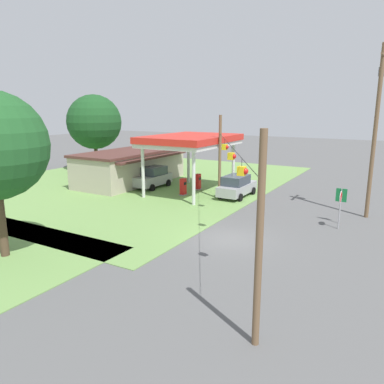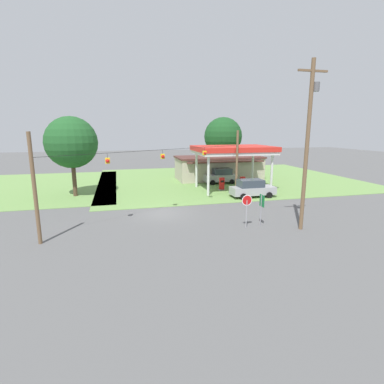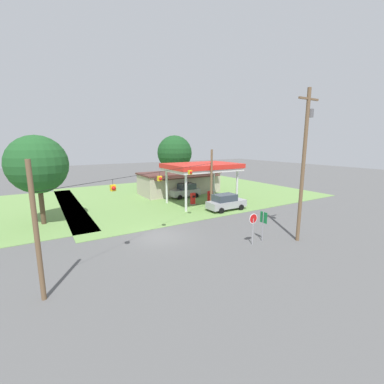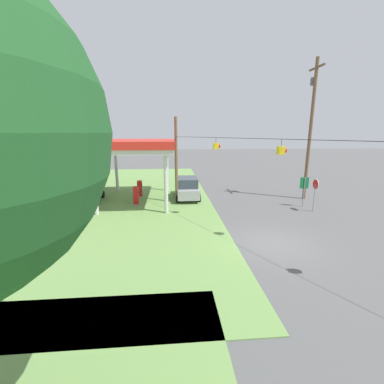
{
  "view_description": "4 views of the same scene",
  "coord_description": "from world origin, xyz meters",
  "px_view_note": "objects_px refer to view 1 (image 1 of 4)",
  "views": [
    {
      "loc": [
        -19.33,
        -8.76,
        7.67
      ],
      "look_at": [
        1.57,
        3.49,
        2.19
      ],
      "focal_mm": 35.0,
      "sensor_mm": 36.0,
      "label": 1
    },
    {
      "loc": [
        -3.68,
        -24.97,
        7.23
      ],
      "look_at": [
        3.11,
        2.27,
        1.29
      ],
      "focal_mm": 28.0,
      "sensor_mm": 36.0,
      "label": 2
    },
    {
      "loc": [
        -8.47,
        -18.96,
        7.8
      ],
      "look_at": [
        5.24,
        3.54,
        2.76
      ],
      "focal_mm": 24.0,
      "sensor_mm": 36.0,
      "label": 3
    },
    {
      "loc": [
        -12.45,
        5.48,
        5.84
      ],
      "look_at": [
        4.45,
        4.06,
        1.9
      ],
      "focal_mm": 24.0,
      "sensor_mm": 36.0,
      "label": 4
    }
  ],
  "objects_px": {
    "gas_station_store": "(131,167)",
    "stop_sign_roadside": "(340,202)",
    "fuel_pump_far": "(198,182)",
    "route_sign": "(341,199)",
    "car_at_pumps_rear": "(153,177)",
    "tree_behind_station": "(94,122)",
    "car_at_pumps_front": "(237,186)",
    "fuel_pump_near": "(183,187)",
    "utility_pole_main": "(376,125)",
    "gas_station_canopy": "(191,141)"
  },
  "relations": [
    {
      "from": "fuel_pump_far",
      "to": "car_at_pumps_rear",
      "type": "height_order",
      "value": "car_at_pumps_rear"
    },
    {
      "from": "car_at_pumps_rear",
      "to": "tree_behind_station",
      "type": "height_order",
      "value": "tree_behind_station"
    },
    {
      "from": "fuel_pump_near",
      "to": "tree_behind_station",
      "type": "xyz_separation_m",
      "value": [
        5.89,
        16.2,
        5.23
      ]
    },
    {
      "from": "stop_sign_roadside",
      "to": "route_sign",
      "type": "height_order",
      "value": "stop_sign_roadside"
    },
    {
      "from": "fuel_pump_near",
      "to": "car_at_pumps_front",
      "type": "relative_size",
      "value": 0.32
    },
    {
      "from": "gas_station_store",
      "to": "stop_sign_roadside",
      "type": "relative_size",
      "value": 4.93
    },
    {
      "from": "fuel_pump_far",
      "to": "utility_pole_main",
      "type": "relative_size",
      "value": 0.13
    },
    {
      "from": "fuel_pump_far",
      "to": "route_sign",
      "type": "xyz_separation_m",
      "value": [
        -4.29,
        -13.43,
        0.98
      ]
    },
    {
      "from": "fuel_pump_near",
      "to": "tree_behind_station",
      "type": "height_order",
      "value": "tree_behind_station"
    },
    {
      "from": "fuel_pump_far",
      "to": "stop_sign_roadside",
      "type": "relative_size",
      "value": 0.61
    },
    {
      "from": "car_at_pumps_rear",
      "to": "gas_station_store",
      "type": "bearing_deg",
      "value": -104.07
    },
    {
      "from": "gas_station_store",
      "to": "car_at_pumps_front",
      "type": "distance_m",
      "value": 12.1
    },
    {
      "from": "gas_station_canopy",
      "to": "fuel_pump_near",
      "type": "bearing_deg",
      "value": -179.93
    },
    {
      "from": "gas_station_canopy",
      "to": "fuel_pump_far",
      "type": "bearing_deg",
      "value": -0.07
    },
    {
      "from": "car_at_pumps_rear",
      "to": "tree_behind_station",
      "type": "relative_size",
      "value": 0.47
    },
    {
      "from": "car_at_pumps_front",
      "to": "tree_behind_station",
      "type": "distance_m",
      "value": 21.51
    },
    {
      "from": "stop_sign_roadside",
      "to": "fuel_pump_near",
      "type": "bearing_deg",
      "value": -102.05
    },
    {
      "from": "gas_station_store",
      "to": "stop_sign_roadside",
      "type": "height_order",
      "value": "gas_station_store"
    },
    {
      "from": "gas_station_store",
      "to": "fuel_pump_far",
      "type": "relative_size",
      "value": 8.02
    },
    {
      "from": "gas_station_store",
      "to": "fuel_pump_far",
      "type": "height_order",
      "value": "gas_station_store"
    },
    {
      "from": "tree_behind_station",
      "to": "car_at_pumps_front",
      "type": "bearing_deg",
      "value": -101.04
    },
    {
      "from": "gas_station_canopy",
      "to": "fuel_pump_far",
      "type": "relative_size",
      "value": 5.86
    },
    {
      "from": "utility_pole_main",
      "to": "car_at_pumps_rear",
      "type": "bearing_deg",
      "value": 88.58
    },
    {
      "from": "car_at_pumps_rear",
      "to": "tree_behind_station",
      "type": "bearing_deg",
      "value": -110.18
    },
    {
      "from": "gas_station_store",
      "to": "car_at_pumps_rear",
      "type": "xyz_separation_m",
      "value": [
        -0.89,
        -3.39,
        -0.66
      ]
    },
    {
      "from": "car_at_pumps_front",
      "to": "stop_sign_roadside",
      "type": "xyz_separation_m",
      "value": [
        -4.79,
        -9.26,
        0.83
      ]
    },
    {
      "from": "car_at_pumps_rear",
      "to": "route_sign",
      "type": "distance_m",
      "value": 18.04
    },
    {
      "from": "tree_behind_station",
      "to": "utility_pole_main",
      "type": "bearing_deg",
      "value": -99.11
    },
    {
      "from": "gas_station_canopy",
      "to": "utility_pole_main",
      "type": "bearing_deg",
      "value": -91.63
    },
    {
      "from": "gas_station_store",
      "to": "route_sign",
      "type": "distance_m",
      "value": 21.52
    },
    {
      "from": "fuel_pump_near",
      "to": "stop_sign_roadside",
      "type": "height_order",
      "value": "stop_sign_roadside"
    },
    {
      "from": "gas_station_store",
      "to": "car_at_pumps_front",
      "type": "relative_size",
      "value": 2.59
    },
    {
      "from": "car_at_pumps_rear",
      "to": "tree_behind_station",
      "type": "distance_m",
      "value": 13.61
    },
    {
      "from": "car_at_pumps_front",
      "to": "gas_station_store",
      "type": "bearing_deg",
      "value": 88.15
    },
    {
      "from": "fuel_pump_near",
      "to": "gas_station_canopy",
      "type": "bearing_deg",
      "value": 0.07
    },
    {
      "from": "car_at_pumps_rear",
      "to": "utility_pole_main",
      "type": "xyz_separation_m",
      "value": [
        -0.48,
        -19.2,
        5.51
      ]
    },
    {
      "from": "gas_station_store",
      "to": "fuel_pump_near",
      "type": "xyz_separation_m",
      "value": [
        -2.28,
        -7.73,
        -0.96
      ]
    },
    {
      "from": "gas_station_canopy",
      "to": "tree_behind_station",
      "type": "xyz_separation_m",
      "value": [
        4.56,
        16.2,
        1.23
      ]
    },
    {
      "from": "fuel_pump_near",
      "to": "stop_sign_roadside",
      "type": "distance_m",
      "value": 13.94
    },
    {
      "from": "tree_behind_station",
      "to": "stop_sign_roadside",
      "type": "bearing_deg",
      "value": -106.45
    },
    {
      "from": "gas_station_store",
      "to": "fuel_pump_far",
      "type": "distance_m",
      "value": 7.8
    },
    {
      "from": "stop_sign_roadside",
      "to": "tree_behind_station",
      "type": "distance_m",
      "value": 31.34
    },
    {
      "from": "fuel_pump_far",
      "to": "utility_pole_main",
      "type": "distance_m",
      "value": 16.06
    },
    {
      "from": "route_sign",
      "to": "stop_sign_roadside",
      "type": "bearing_deg",
      "value": -172.77
    },
    {
      "from": "stop_sign_roadside",
      "to": "car_at_pumps_rear",
      "type": "bearing_deg",
      "value": -103.46
    },
    {
      "from": "stop_sign_roadside",
      "to": "utility_pole_main",
      "type": "height_order",
      "value": "utility_pole_main"
    },
    {
      "from": "route_sign",
      "to": "utility_pole_main",
      "type": "height_order",
      "value": "utility_pole_main"
    },
    {
      "from": "gas_station_store",
      "to": "gas_station_canopy",
      "type": "bearing_deg",
      "value": -96.95
    },
    {
      "from": "stop_sign_roadside",
      "to": "route_sign",
      "type": "distance_m",
      "value": 1.3
    },
    {
      "from": "stop_sign_roadside",
      "to": "tree_behind_station",
      "type": "xyz_separation_m",
      "value": [
        8.8,
        29.8,
        4.14
      ]
    }
  ]
}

